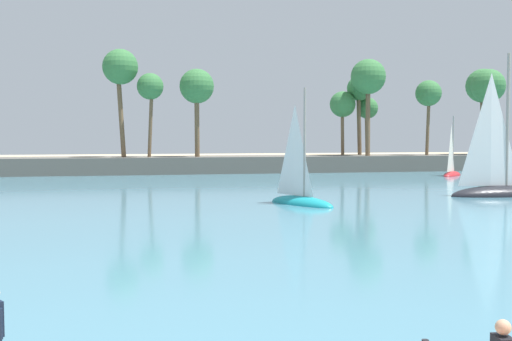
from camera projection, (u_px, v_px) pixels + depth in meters
The scene contains 5 objects.
sea at pixel (149, 179), 57.72m from camera, with size 220.00×95.88×0.06m, color teal.
palm_headland at pixel (147, 136), 65.15m from camera, with size 98.95×6.48×12.80m.
sailboat_near_shore at pixel (499, 182), 41.37m from camera, with size 7.07×2.47×10.09m.
sailboat_mid_bay at pixel (452, 170), 61.80m from camera, with size 3.92×4.09×6.32m.
sailboat_toward_headland at pixel (300, 193), 36.47m from camera, with size 3.60×5.14×7.25m.
Camera 1 is at (-1.90, -3.67, 4.13)m, focal length 43.99 mm.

